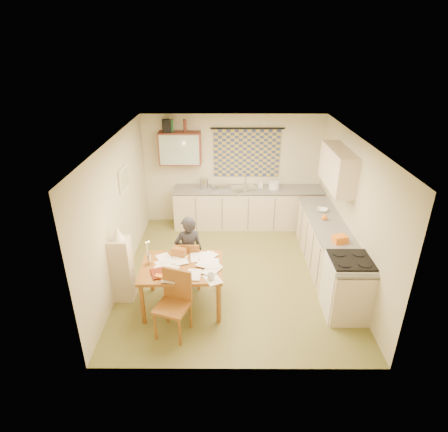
{
  "coord_description": "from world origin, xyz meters",
  "views": [
    {
      "loc": [
        -0.17,
        -5.84,
        3.92
      ],
      "look_at": [
        -0.2,
        0.2,
        1.07
      ],
      "focal_mm": 30.0,
      "sensor_mm": 36.0,
      "label": 1
    }
  ],
  "objects_px": {
    "chair_far": "(189,271)",
    "shelf_stand": "(122,269)",
    "counter_back": "(247,208)",
    "dining_table": "(183,286)",
    "stove": "(347,286)",
    "counter_right": "(329,252)",
    "person": "(189,252)"
  },
  "relations": [
    {
      "from": "dining_table",
      "to": "person",
      "type": "distance_m",
      "value": 0.64
    },
    {
      "from": "stove",
      "to": "chair_far",
      "type": "xyz_separation_m",
      "value": [
        -2.5,
        0.73,
        -0.21
      ]
    },
    {
      "from": "counter_back",
      "to": "dining_table",
      "type": "xyz_separation_m",
      "value": [
        -1.18,
        -2.89,
        -0.07
      ]
    },
    {
      "from": "counter_right",
      "to": "person",
      "type": "height_order",
      "value": "person"
    },
    {
      "from": "counter_back",
      "to": "person",
      "type": "bearing_deg",
      "value": -115.81
    },
    {
      "from": "counter_right",
      "to": "person",
      "type": "distance_m",
      "value": 2.53
    },
    {
      "from": "chair_far",
      "to": "shelf_stand",
      "type": "distance_m",
      "value": 1.15
    },
    {
      "from": "chair_far",
      "to": "person",
      "type": "relative_size",
      "value": 0.67
    },
    {
      "from": "counter_back",
      "to": "person",
      "type": "relative_size",
      "value": 2.49
    },
    {
      "from": "dining_table",
      "to": "shelf_stand",
      "type": "distance_m",
      "value": 1.03
    },
    {
      "from": "counter_right",
      "to": "shelf_stand",
      "type": "height_order",
      "value": "shelf_stand"
    },
    {
      "from": "stove",
      "to": "shelf_stand",
      "type": "distance_m",
      "value": 3.56
    },
    {
      "from": "stove",
      "to": "chair_far",
      "type": "bearing_deg",
      "value": 163.78
    },
    {
      "from": "shelf_stand",
      "to": "counter_back",
      "type": "bearing_deg",
      "value": 51.17
    },
    {
      "from": "counter_back",
      "to": "dining_table",
      "type": "relative_size",
      "value": 2.58
    },
    {
      "from": "counter_right",
      "to": "person",
      "type": "relative_size",
      "value": 2.23
    },
    {
      "from": "counter_right",
      "to": "dining_table",
      "type": "height_order",
      "value": "counter_right"
    },
    {
      "from": "person",
      "to": "stove",
      "type": "bearing_deg",
      "value": 146.99
    },
    {
      "from": "counter_back",
      "to": "counter_right",
      "type": "xyz_separation_m",
      "value": [
        1.37,
        -1.95,
        -0.0
      ]
    },
    {
      "from": "chair_far",
      "to": "shelf_stand",
      "type": "xyz_separation_m",
      "value": [
        -1.04,
        -0.38,
        0.28
      ]
    },
    {
      "from": "counter_back",
      "to": "counter_right",
      "type": "height_order",
      "value": "same"
    },
    {
      "from": "counter_right",
      "to": "shelf_stand",
      "type": "bearing_deg",
      "value": -167.97
    },
    {
      "from": "counter_right",
      "to": "person",
      "type": "xyz_separation_m",
      "value": [
        -2.49,
        -0.38,
        0.21
      ]
    },
    {
      "from": "counter_right",
      "to": "chair_far",
      "type": "bearing_deg",
      "value": -171.39
    },
    {
      "from": "dining_table",
      "to": "person",
      "type": "relative_size",
      "value": 0.97
    },
    {
      "from": "stove",
      "to": "counter_back",
      "type": "bearing_deg",
      "value": 114.12
    },
    {
      "from": "stove",
      "to": "shelf_stand",
      "type": "xyz_separation_m",
      "value": [
        -3.54,
        0.35,
        0.07
      ]
    },
    {
      "from": "dining_table",
      "to": "counter_back",
      "type": "bearing_deg",
      "value": 66.47
    },
    {
      "from": "stove",
      "to": "shelf_stand",
      "type": "bearing_deg",
      "value": 174.36
    },
    {
      "from": "shelf_stand",
      "to": "person",
      "type": "bearing_deg",
      "value": 19.66
    },
    {
      "from": "counter_back",
      "to": "chair_far",
      "type": "relative_size",
      "value": 3.73
    },
    {
      "from": "counter_right",
      "to": "stove",
      "type": "height_order",
      "value": "stove"
    }
  ]
}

